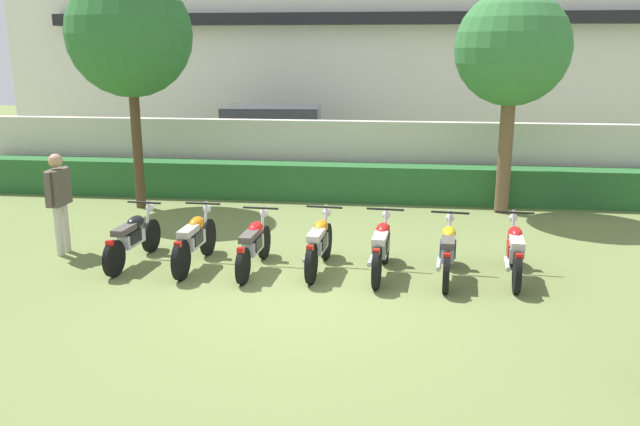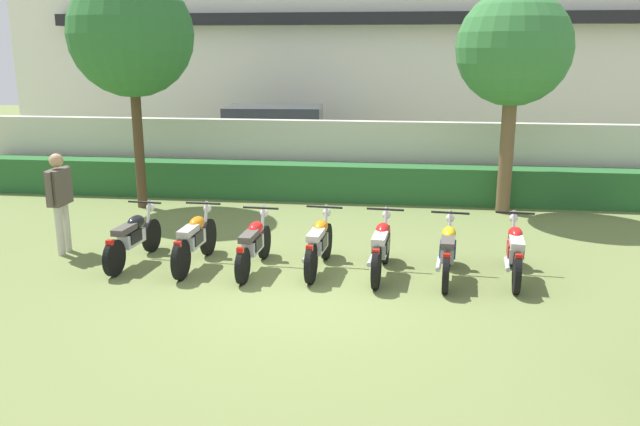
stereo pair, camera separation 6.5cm
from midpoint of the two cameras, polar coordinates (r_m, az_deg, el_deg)
name	(u,v)px [view 2 (the right image)]	position (r m, az deg, el deg)	size (l,w,h in m)	color
ground	(307,297)	(9.45, -0.93, -7.35)	(60.00, 60.00, 0.00)	olive
building	(370,30)	(23.93, 4.48, 15.74)	(23.56, 6.50, 8.25)	white
compound_wall	(349,158)	(15.89, 2.67, 4.87)	(22.38, 0.30, 1.79)	beige
hedge_row	(346,182)	(15.28, 2.43, 2.70)	(17.90, 0.70, 0.85)	#28602D
parked_car	(279,140)	(18.76, -3.49, 6.42)	(4.62, 2.33, 1.89)	silver
tree_near_inspector	(131,35)	(14.82, -16.12, 14.76)	(2.65, 2.65, 5.09)	#4C3823
tree_far_side	(514,50)	(14.35, 16.76, 13.55)	(2.38, 2.38, 4.68)	brown
motorcycle_in_row_0	(133,237)	(11.18, -15.93, -2.08)	(0.60, 1.89, 0.95)	black
motorcycle_in_row_1	(195,240)	(10.77, -10.78, -2.30)	(0.60, 1.91, 0.97)	black
motorcycle_in_row_2	(254,244)	(10.46, -5.67, -2.73)	(0.60, 1.83, 0.94)	black
motorcycle_in_row_3	(319,243)	(10.40, 0.08, -2.69)	(0.60, 1.83, 0.96)	black
motorcycle_in_row_4	(381,247)	(10.23, 5.57, -2.99)	(0.60, 1.87, 0.98)	black
motorcycle_in_row_5	(448,251)	(10.21, 11.32, -3.28)	(0.60, 1.85, 0.97)	black
motorcycle_in_row_6	(515,251)	(10.46, 16.88, -3.22)	(0.60, 1.87, 0.96)	black
inspector_person	(60,194)	(11.98, -21.75, 1.54)	(0.24, 0.70, 1.76)	beige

